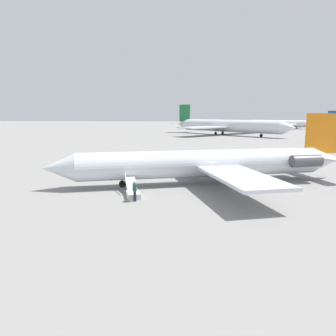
# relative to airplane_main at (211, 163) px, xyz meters

# --- Properties ---
(ground_plane) EXTENTS (600.00, 600.00, 0.00)m
(ground_plane) POSITION_rel_airplane_main_xyz_m (0.95, 0.28, -2.16)
(ground_plane) COLOR gray
(airplane_main) EXTENTS (31.24, 24.18, 7.22)m
(airplane_main) POSITION_rel_airplane_main_xyz_m (0.00, 0.00, 0.00)
(airplane_main) COLOR silver
(airplane_main) RESTS_ON ground
(airplane_far_center) EXTENTS (40.99, 32.62, 8.71)m
(airplane_far_center) POSITION_rel_airplane_main_xyz_m (-44.49, -131.37, 0.43)
(airplane_far_center) COLOR silver
(airplane_far_center) RESTS_ON ground
(airplane_far_right) EXTENTS (39.81, 39.68, 10.82)m
(airplane_far_right) POSITION_rel_airplane_main_xyz_m (-9.05, -81.14, 1.06)
(airplane_far_right) COLOR silver
(airplane_far_right) RESTS_ON ground
(boarding_stairs) EXTENTS (2.13, 4.14, 1.77)m
(boarding_stairs) POSITION_rel_airplane_main_xyz_m (7.08, 6.19, -1.78)
(boarding_stairs) COLOR silver
(boarding_stairs) RESTS_ON ground
(passenger) EXTENTS (0.42, 0.56, 1.74)m
(passenger) POSITION_rel_airplane_main_xyz_m (6.63, 7.69, -1.16)
(passenger) COLOR #23232D
(passenger) RESTS_ON ground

